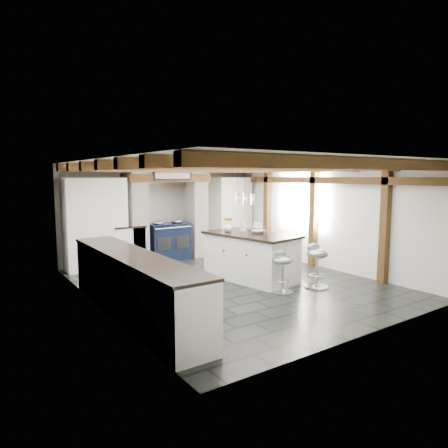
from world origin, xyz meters
TOP-DOWN VIEW (x-y plane):
  - ground at (0.00, 0.00)m, footprint 6.00×6.00m
  - room_shell at (-0.61, 1.42)m, footprint 6.00×6.03m
  - range_cooker at (0.00, 2.68)m, footprint 1.00×0.63m
  - kitchen_island at (0.50, 0.05)m, footprint 1.28×2.01m
  - bar_stool_near at (1.13, -1.10)m, footprint 0.46×0.46m
  - bar_stool_far at (0.39, -0.98)m, footprint 0.48×0.48m

SIDE VIEW (x-z plane):
  - ground at x=0.00m, z-range 0.00..0.00m
  - bar_stool_far at x=0.39m, z-range 0.09..0.84m
  - range_cooker at x=0.00m, z-range -0.03..0.96m
  - kitchen_island at x=0.50m, z-range -0.14..1.09m
  - bar_stool_near at x=1.13m, z-range 0.10..0.91m
  - room_shell at x=-0.61m, z-range -1.93..4.07m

